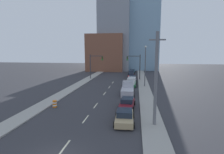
{
  "coord_description": "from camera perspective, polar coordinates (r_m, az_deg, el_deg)",
  "views": [
    {
      "loc": [
        5.56,
        -10.41,
        7.68
      ],
      "look_at": [
        0.56,
        26.25,
        2.2
      ],
      "focal_mm": 28.0,
      "sensor_mm": 36.0,
      "label": 1
    }
  ],
  "objects": [
    {
      "name": "utility_pole_right_near",
      "position": [
        18.02,
        14.14,
        -0.66
      ],
      "size": [
        1.6,
        0.32,
        9.58
      ],
      "color": "slate",
      "rests_on": "ground"
    },
    {
      "name": "lane_stripe_at_20m",
      "position": [
        32.17,
        -2.43,
        -5.39
      ],
      "size": [
        0.16,
        2.4,
        0.01
      ],
      "primitive_type": "cube",
      "color": "beige",
      "rests_on": "ground"
    },
    {
      "name": "traffic_signal_left",
      "position": [
        48.51,
        -6.02,
        4.4
      ],
      "size": [
        3.68,
        0.35,
        6.78
      ],
      "color": "#38383D",
      "rests_on": "ground"
    },
    {
      "name": "building_office_center",
      "position": [
        76.3,
        1.21,
        12.94
      ],
      "size": [
        12.0,
        20.0,
        27.39
      ],
      "color": "gray",
      "rests_on": "ground"
    },
    {
      "name": "pickup_truck_silver",
      "position": [
        31.57,
        5.15,
        -3.98
      ],
      "size": [
        2.47,
        6.3,
        2.29
      ],
      "rotation": [
        0.0,
        0.0,
        0.01
      ],
      "color": "#B2B2BC",
      "rests_on": "ground"
    },
    {
      "name": "sedan_maroon",
      "position": [
        24.18,
        4.95,
        -8.53
      ],
      "size": [
        2.26,
        4.66,
        1.4
      ],
      "rotation": [
        0.0,
        0.0,
        -0.06
      ],
      "color": "maroon",
      "rests_on": "ground"
    },
    {
      "name": "traffic_signal_right",
      "position": [
        47.12,
        7.97,
        4.25
      ],
      "size": [
        3.68,
        0.35,
        6.78
      ],
      "color": "#38383D",
      "rests_on": "ground"
    },
    {
      "name": "sedan_red",
      "position": [
        50.87,
        6.25,
        0.44
      ],
      "size": [
        2.06,
        4.39,
        1.46
      ],
      "rotation": [
        0.0,
        0.0,
        0.01
      ],
      "color": "red",
      "rests_on": "ground"
    },
    {
      "name": "building_glass_right",
      "position": [
        80.33,
        9.83,
        16.04
      ],
      "size": [
        13.0,
        20.0,
        36.98
      ],
      "color": "#7A9EB7",
      "rests_on": "ground"
    },
    {
      "name": "lane_stripe_at_2m",
      "position": [
        15.61,
        -15.29,
        -21.34
      ],
      "size": [
        0.16,
        2.4,
        0.01
      ],
      "primitive_type": "cube",
      "color": "beige",
      "rests_on": "ground"
    },
    {
      "name": "traffic_barrel",
      "position": [
        25.64,
        -18.2,
        -8.33
      ],
      "size": [
        0.56,
        0.56,
        0.95
      ],
      "color": "orange",
      "rests_on": "ground"
    },
    {
      "name": "sedan_teal",
      "position": [
        61.73,
        6.58,
        1.82
      ],
      "size": [
        2.25,
        4.82,
        1.38
      ],
      "rotation": [
        0.0,
        0.0,
        -0.05
      ],
      "color": "#196B75",
      "rests_on": "ground"
    },
    {
      "name": "sedan_gray",
      "position": [
        45.02,
        6.65,
        -0.58
      ],
      "size": [
        2.23,
        4.37,
        1.48
      ],
      "rotation": [
        0.0,
        0.0,
        0.05
      ],
      "color": "slate",
      "rests_on": "ground"
    },
    {
      "name": "sedan_black",
      "position": [
        56.34,
        6.37,
        1.23
      ],
      "size": [
        2.12,
        4.61,
        1.49
      ],
      "rotation": [
        0.0,
        0.0,
        -0.03
      ],
      "color": "black",
      "rests_on": "ground"
    },
    {
      "name": "lane_stripe_at_8m",
      "position": [
        20.77,
        -8.58,
        -13.37
      ],
      "size": [
        0.16,
        2.4,
        0.01
      ],
      "primitive_type": "cube",
      "color": "beige",
      "rests_on": "ground"
    },
    {
      "name": "lane_stripe_at_26m",
      "position": [
        37.82,
        -0.86,
        -3.29
      ],
      "size": [
        0.16,
        2.4,
        0.01
      ],
      "primitive_type": "cube",
      "color": "beige",
      "rests_on": "ground"
    },
    {
      "name": "sidewalk_right",
      "position": [
        55.57,
        9.62,
        0.44
      ],
      "size": [
        2.37,
        89.22,
        0.14
      ],
      "color": "#9E9B93",
      "rests_on": "ground"
    },
    {
      "name": "sidewalk_left",
      "position": [
        57.04,
        -5.48,
        0.72
      ],
      "size": [
        2.37,
        89.22,
        0.14
      ],
      "color": "#9E9B93",
      "rests_on": "ground"
    },
    {
      "name": "street_lamp",
      "position": [
        38.02,
        10.81,
        4.38
      ],
      "size": [
        0.44,
        0.44,
        8.85
      ],
      "color": "#4C4C51",
      "rests_on": "ground"
    },
    {
      "name": "lane_stripe_at_13m",
      "position": [
        25.32,
        -5.37,
        -9.26
      ],
      "size": [
        0.16,
        2.4,
        0.01
      ],
      "primitive_type": "cube",
      "color": "beige",
      "rests_on": "ground"
    },
    {
      "name": "box_truck_green",
      "position": [
        39.02,
        6.4,
        -1.61
      ],
      "size": [
        2.36,
        5.68,
        1.91
      ],
      "rotation": [
        0.0,
        0.0,
        -0.03
      ],
      "color": "#1E6033",
      "rests_on": "ground"
    },
    {
      "name": "building_brick_left",
      "position": [
        72.55,
        -1.72,
        7.92
      ],
      "size": [
        14.0,
        16.0,
        14.09
      ],
      "color": "brown",
      "rests_on": "ground"
    },
    {
      "name": "lane_stripe_at_32m",
      "position": [
        43.25,
        0.25,
        -1.8
      ],
      "size": [
        0.16,
        2.4,
        0.01
      ],
      "primitive_type": "cube",
      "color": "beige",
      "rests_on": "ground"
    },
    {
      "name": "sedan_tan",
      "position": [
        19.37,
        4.1,
        -12.85
      ],
      "size": [
        2.25,
        4.33,
        1.43
      ],
      "rotation": [
        0.0,
        0.0,
        0.03
      ],
      "color": "tan",
      "rests_on": "ground"
    }
  ]
}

